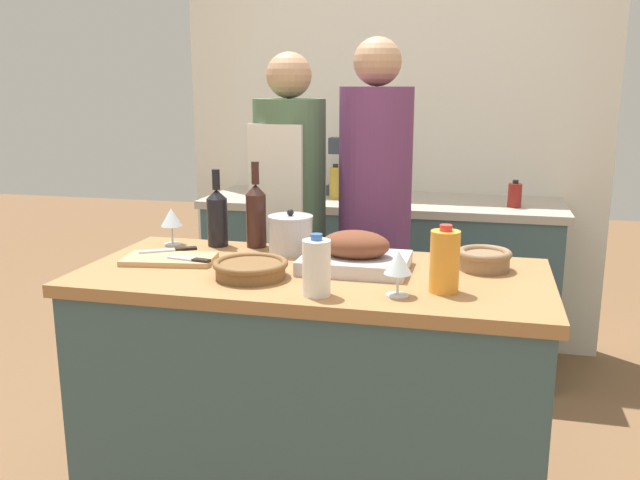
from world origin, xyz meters
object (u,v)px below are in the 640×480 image
at_px(condiment_bottle_tall, 335,183).
at_px(wine_glass_right, 171,218).
at_px(mixing_bowl, 484,259).
at_px(wicker_basket, 251,268).
at_px(knife_chef, 170,250).
at_px(stock_pot, 291,234).
at_px(wine_glass_left, 398,264).
at_px(wine_bottle_green, 256,214).
at_px(person_cook_guest, 375,218).
at_px(milk_jug, 316,267).
at_px(knife_paring, 191,259).
at_px(roasting_pan, 355,255).
at_px(person_cook_aproned, 290,223).
at_px(condiment_bottle_short, 515,195).
at_px(wine_bottle_dark, 217,216).
at_px(juice_jug, 445,261).
at_px(stand_mixer, 345,171).
at_px(cutting_board, 169,259).

bearing_deg(condiment_bottle_tall, wine_glass_right, -107.10).
relative_size(mixing_bowl, condiment_bottle_tall, 0.95).
xyz_separation_m(wicker_basket, knife_chef, (-0.37, 0.20, -0.01)).
distance_m(stock_pot, wine_glass_left, 0.61).
xyz_separation_m(mixing_bowl, wine_glass_left, (-0.24, -0.35, 0.06)).
height_order(wine_bottle_green, wine_glass_right, wine_bottle_green).
xyz_separation_m(wine_glass_left, person_cook_guest, (-0.22, 0.92, -0.06)).
height_order(stock_pot, wine_glass_left, stock_pot).
relative_size(milk_jug, knife_paring, 1.14).
height_order(roasting_pan, wine_glass_right, wine_glass_right).
distance_m(wine_glass_left, person_cook_aproned, 1.08).
xyz_separation_m(stock_pot, wine_bottle_green, (-0.15, 0.06, 0.06)).
distance_m(wine_bottle_green, condiment_bottle_short, 1.47).
distance_m(wine_glass_right, condiment_bottle_tall, 1.24).
height_order(roasting_pan, person_cook_guest, person_cook_guest).
bearing_deg(stock_pot, mixing_bowl, -6.21).
relative_size(wine_bottle_dark, condiment_bottle_short, 2.12).
height_order(wine_glass_left, condiment_bottle_tall, condiment_bottle_tall).
xyz_separation_m(knife_paring, person_cook_guest, (0.49, 0.75, 0.02)).
bearing_deg(wicker_basket, wine_bottle_dark, 124.66).
bearing_deg(condiment_bottle_tall, knife_paring, -96.74).
bearing_deg(condiment_bottle_short, knife_paring, -127.46).
bearing_deg(person_cook_aproned, roasting_pan, -49.79).
relative_size(knife_paring, person_cook_aproned, 0.10).
relative_size(juice_jug, stand_mixer, 0.64).
xyz_separation_m(knife_chef, stand_mixer, (0.32, 1.51, 0.10)).
relative_size(wine_bottle_green, person_cook_aproned, 0.20).
bearing_deg(stock_pot, roasting_pan, -32.66).
xyz_separation_m(condiment_bottle_tall, condiment_bottle_short, (0.91, -0.04, -0.02)).
bearing_deg(juice_jug, wine_bottle_dark, 155.63).
bearing_deg(mixing_bowl, wine_bottle_green, 170.92).
xyz_separation_m(milk_jug, wine_bottle_green, (-0.36, 0.52, 0.04)).
bearing_deg(condiment_bottle_tall, knife_chef, -102.39).
height_order(wine_bottle_dark, wine_glass_left, wine_bottle_dark).
bearing_deg(wicker_basket, wine_glass_right, 140.69).
bearing_deg(wine_bottle_green, wine_bottle_dark, -172.41).
bearing_deg(person_cook_guest, person_cook_aproned, 166.84).
distance_m(juice_jug, knife_chef, 0.98).
bearing_deg(stand_mixer, knife_chef, -101.82).
relative_size(cutting_board, milk_jug, 1.80).
xyz_separation_m(roasting_pan, condiment_bottle_tall, (-0.37, 1.38, 0.03)).
bearing_deg(condiment_bottle_short, person_cook_guest, -131.71).
distance_m(wine_bottle_green, wine_glass_right, 0.32).
bearing_deg(milk_jug, wine_glass_right, 144.53).
height_order(mixing_bowl, stand_mixer, stand_mixer).
height_order(stock_pot, stand_mixer, stand_mixer).
xyz_separation_m(mixing_bowl, milk_jug, (-0.46, -0.39, 0.05)).
distance_m(mixing_bowl, wine_bottle_green, 0.84).
bearing_deg(knife_paring, wine_bottle_dark, 93.75).
height_order(knife_chef, condiment_bottle_short, condiment_bottle_short).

